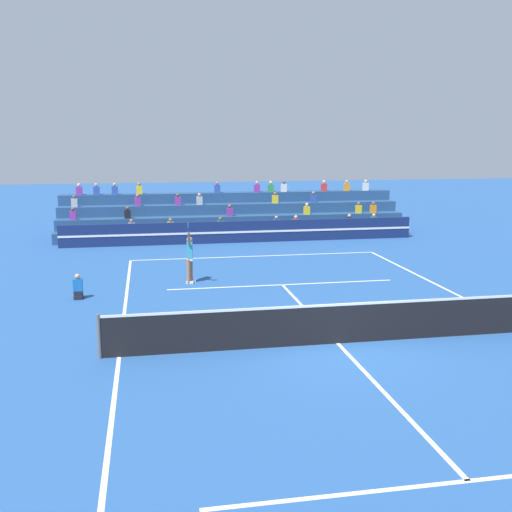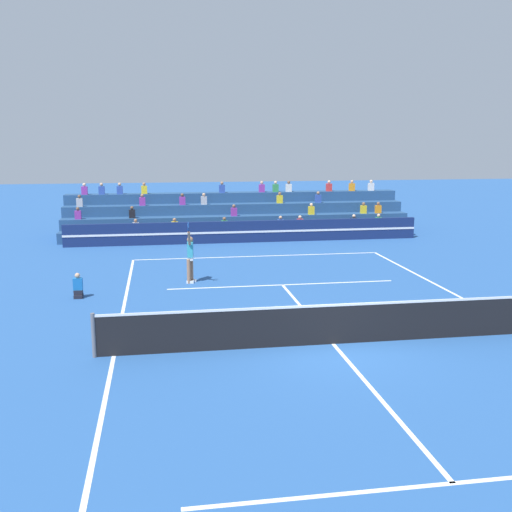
{
  "view_description": "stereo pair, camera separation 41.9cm",
  "coord_description": "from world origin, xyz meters",
  "views": [
    {
      "loc": [
        -4.71,
        -14.06,
        5.15
      ],
      "look_at": [
        -0.97,
        6.4,
        1.1
      ],
      "focal_mm": 42.0,
      "sensor_mm": 36.0,
      "label": 1
    },
    {
      "loc": [
        -4.29,
        -14.13,
        5.15
      ],
      "look_at": [
        -0.97,
        6.4,
        1.1
      ],
      "focal_mm": 42.0,
      "sensor_mm": 36.0,
      "label": 2
    }
  ],
  "objects": [
    {
      "name": "tennis_ball",
      "position": [
        3.74,
        0.87,
        0.03
      ],
      "size": [
        0.07,
        0.07,
        0.07
      ],
      "primitive_type": "sphere",
      "color": "#C6DB33",
      "rests_on": "ground"
    },
    {
      "name": "tennis_net",
      "position": [
        0.0,
        0.0,
        0.54
      ],
      "size": [
        12.0,
        0.1,
        1.1
      ],
      "color": "slate",
      "rests_on": "ground"
    },
    {
      "name": "court_lines",
      "position": [
        0.0,
        0.0,
        0.0
      ],
      "size": [
        11.1,
        23.9,
        0.01
      ],
      "color": "white",
      "rests_on": "ground"
    },
    {
      "name": "ground_plane",
      "position": [
        0.0,
        0.0,
        0.0
      ],
      "size": [
        120.0,
        120.0,
        0.0
      ],
      "primitive_type": "plane",
      "color": "#285699"
    },
    {
      "name": "ball_kid_courtside",
      "position": [
        -7.04,
        5.76,
        0.33
      ],
      "size": [
        0.3,
        0.36,
        0.84
      ],
      "color": "black",
      "rests_on": "ground"
    },
    {
      "name": "sponsor_banner_wall",
      "position": [
        0.0,
        15.66,
        0.55
      ],
      "size": [
        18.0,
        0.26,
        1.1
      ],
      "color": "navy",
      "rests_on": "ground"
    },
    {
      "name": "tennis_player",
      "position": [
        -3.25,
        7.3,
        0.98
      ],
      "size": [
        0.38,
        1.22,
        2.4
      ],
      "color": "#9E7051",
      "rests_on": "ground"
    },
    {
      "name": "bleacher_stand",
      "position": [
        0.0,
        18.84,
        0.84
      ],
      "size": [
        18.83,
        3.8,
        2.83
      ],
      "color": "navy",
      "rests_on": "ground"
    }
  ]
}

